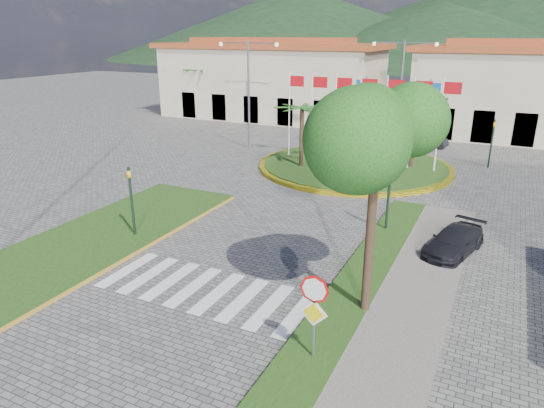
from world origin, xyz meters
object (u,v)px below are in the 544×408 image
at_px(car_dark_a, 367,123).
at_px(car_side_right, 454,241).
at_px(roundabout_island, 354,165).
at_px(white_van, 311,118).
at_px(deciduous_tree, 376,155).
at_px(stop_sign, 314,305).
at_px(car_dark_b, 423,139).

xyz_separation_m(car_dark_a, car_side_right, (10.35, -24.32, -0.10)).
relative_size(roundabout_island, white_van, 2.59).
bearing_deg(white_van, deciduous_tree, -142.36).
xyz_separation_m(roundabout_island, stop_sign, (4.90, -20.04, 1.61)).
distance_m(car_dark_a, car_side_right, 26.43).
xyz_separation_m(roundabout_island, car_side_right, (7.50, -11.10, 0.36)).
relative_size(stop_sign, car_dark_b, 0.72).
height_order(deciduous_tree, white_van, deciduous_tree).
bearing_deg(deciduous_tree, roundabout_island, 107.91).
bearing_deg(car_side_right, car_dark_b, 117.63).
height_order(stop_sign, white_van, stop_sign).
distance_m(roundabout_island, car_dark_b, 9.21).
relative_size(car_dark_a, car_side_right, 1.02).
distance_m(stop_sign, white_van, 35.98).
bearing_deg(car_dark_b, white_van, 77.54).
bearing_deg(car_dark_a, stop_sign, 172.53).
xyz_separation_m(white_van, car_dark_a, (5.51, -0.18, -0.04)).
distance_m(white_van, car_dark_a, 5.52).
height_order(roundabout_island, car_dark_b, roundabout_island).
bearing_deg(stop_sign, white_van, 111.64).
height_order(roundabout_island, deciduous_tree, deciduous_tree).
xyz_separation_m(roundabout_island, car_dark_b, (2.96, 8.71, 0.43)).
distance_m(roundabout_island, deciduous_tree, 18.55).
bearing_deg(car_dark_b, car_side_right, -157.13).
bearing_deg(white_van, car_dark_a, -78.72).
xyz_separation_m(stop_sign, car_dark_b, (-1.93, 28.75, -1.18)).
relative_size(roundabout_island, stop_sign, 4.79).
bearing_deg(deciduous_tree, car_dark_a, 105.45).
distance_m(deciduous_tree, car_dark_a, 31.68).
relative_size(stop_sign, car_side_right, 0.72).
height_order(deciduous_tree, car_dark_b, deciduous_tree).
xyz_separation_m(stop_sign, car_side_right, (2.60, 8.94, -1.25)).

